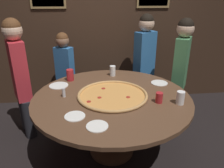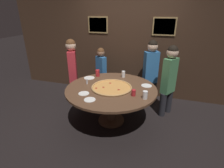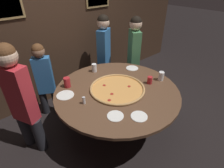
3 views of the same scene
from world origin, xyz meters
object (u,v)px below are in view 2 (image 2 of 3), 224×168
white_plate_left_side (84,93)px  white_plate_right_side (89,78)px  diner_side_right (151,69)px  diner_centre_back (169,77)px  dining_table (111,93)px  white_plate_beside_cup (90,100)px  condiment_shaker (87,82)px  diner_far_left (101,70)px  drink_cup_by_shaker (98,73)px  drink_cup_far_left (134,93)px  drink_cup_near_right (145,95)px  drink_cup_centre_back (123,74)px  giant_pizza (112,87)px  diner_side_left (73,68)px  white_plate_near_front (147,86)px

white_plate_left_side → white_plate_right_side: bearing=107.3°
diner_side_right → diner_centre_back: size_ratio=1.01×
dining_table → white_plate_beside_cup: white_plate_beside_cup is taller
condiment_shaker → diner_side_right: size_ratio=0.06×
dining_table → diner_far_left: size_ratio=1.36×
dining_table → drink_cup_by_shaker: drink_cup_by_shaker is taller
white_plate_beside_cup → white_plate_left_side: size_ratio=1.00×
drink_cup_far_left → drink_cup_near_right: drink_cup_near_right is taller
drink_cup_near_right → drink_cup_centre_back: (-0.59, 0.87, 0.00)m
white_plate_beside_cup → diner_side_right: bearing=63.5°
dining_table → diner_centre_back: bearing=31.6°
drink_cup_near_right → white_plate_left_side: size_ratio=0.72×
giant_pizza → drink_cup_by_shaker: bearing=133.8°
diner_centre_back → condiment_shaker: bearing=-37.3°
diner_side_right → dining_table: bearing=28.6°
drink_cup_near_right → condiment_shaker: bearing=166.3°
white_plate_left_side → white_plate_right_side: same height
diner_centre_back → white_plate_left_side: bearing=-22.5°
white_plate_left_side → diner_far_left: bearing=98.7°
diner_side_right → drink_cup_far_left: bearing=52.3°
diner_side_right → diner_centre_back: diner_side_right is taller
white_plate_right_side → diner_centre_back: bearing=10.0°
condiment_shaker → drink_cup_far_left: bearing=-13.6°
dining_table → condiment_shaker: 0.54m
white_plate_right_side → diner_side_left: (-0.48, 0.17, 0.12)m
diner_far_left → dining_table: bearing=149.6°
drink_cup_near_right → white_plate_beside_cup: 0.91m
drink_cup_by_shaker → dining_table: bearing=-46.9°
dining_table → condiment_shaker: bearing=175.8°
drink_cup_near_right → diner_side_left: (-1.75, 0.76, 0.05)m
drink_cup_by_shaker → white_plate_near_front: drink_cup_by_shaker is taller
drink_cup_near_right → diner_centre_back: size_ratio=0.09×
drink_cup_by_shaker → diner_side_right: (1.09, 0.53, 0.04)m
diner_side_left → diner_far_left: bearing=-68.0°
white_plate_beside_cup → diner_side_right: 1.79m
dining_table → giant_pizza: (0.01, 0.00, 0.13)m
drink_cup_far_left → diner_side_left: diner_side_left is taller
white_plate_right_side → diner_far_left: 0.70m
drink_cup_near_right → white_plate_near_front: bearing=94.3°
condiment_shaker → diner_far_left: bearing=94.8°
white_plate_left_side → white_plate_near_front: bearing=34.1°
white_plate_beside_cup → diner_far_left: diner_far_left is taller
condiment_shaker → white_plate_left_side: bearing=-72.3°
drink_cup_far_left → diner_side_left: size_ratio=0.07×
white_plate_near_front → condiment_shaker: size_ratio=2.09×
condiment_shaker → diner_centre_back: 1.65m
drink_cup_near_right → condiment_shaker: size_ratio=1.40×
drink_cup_by_shaker → white_plate_right_side: drink_cup_by_shaker is taller
drink_cup_near_right → diner_centre_back: bearing=67.7°
white_plate_left_side → diner_side_right: diner_side_right is taller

